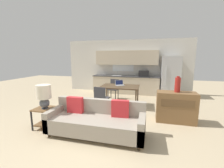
# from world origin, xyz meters

# --- Properties ---
(ground_plane) EXTENTS (20.00, 20.00, 0.00)m
(ground_plane) POSITION_xyz_m (0.00, 0.00, 0.00)
(ground_plane) COLOR tan
(wall_back) EXTENTS (6.40, 0.07, 2.70)m
(wall_back) POSITION_xyz_m (-0.00, 4.63, 1.35)
(wall_back) COLOR silver
(wall_back) RESTS_ON ground_plane
(kitchen_counter) EXTENTS (3.31, 0.65, 2.15)m
(kitchen_counter) POSITION_xyz_m (0.02, 4.33, 0.84)
(kitchen_counter) COLOR beige
(kitchen_counter) RESTS_ON ground_plane
(refrigerator) EXTENTS (0.82, 0.77, 1.86)m
(refrigerator) POSITION_xyz_m (2.11, 4.21, 0.93)
(refrigerator) COLOR #B7BABC
(refrigerator) RESTS_ON ground_plane
(dining_table) EXTENTS (1.40, 0.93, 0.75)m
(dining_table) POSITION_xyz_m (0.12, 2.25, 0.69)
(dining_table) COLOR brown
(dining_table) RESTS_ON ground_plane
(couch) EXTENTS (2.23, 0.80, 0.84)m
(couch) POSITION_xyz_m (0.03, -0.03, 0.33)
(couch) COLOR #3D2D1E
(couch) RESTS_ON ground_plane
(side_table) EXTENTS (0.47, 0.47, 0.53)m
(side_table) POSITION_xyz_m (-1.37, -0.05, 0.36)
(side_table) COLOR brown
(side_table) RESTS_ON ground_plane
(table_lamp) EXTENTS (0.35, 0.35, 0.61)m
(table_lamp) POSITION_xyz_m (-1.33, -0.07, 0.89)
(table_lamp) COLOR #4C515B
(table_lamp) RESTS_ON side_table
(credenza) EXTENTS (1.05, 0.47, 0.85)m
(credenza) POSITION_xyz_m (1.94, 1.20, 0.43)
(credenza) COLOR brown
(credenza) RESTS_ON ground_plane
(vase) EXTENTS (0.15, 0.15, 0.44)m
(vase) POSITION_xyz_m (1.95, 1.23, 1.06)
(vase) COLOR maroon
(vase) RESTS_ON credenza
(dining_chair_far_left) EXTENTS (0.47, 0.47, 0.87)m
(dining_chair_far_left) POSITION_xyz_m (-0.32, 3.06, 0.50)
(dining_chair_far_left) COLOR #38383D
(dining_chair_far_left) RESTS_ON ground_plane
(dining_chair_near_left) EXTENTS (0.46, 0.46, 0.87)m
(dining_chair_near_left) POSITION_xyz_m (-0.33, 1.40, 0.50)
(dining_chair_near_left) COLOR #38383D
(dining_chair_near_left) RESTS_ON ground_plane
(laptop) EXTENTS (0.40, 0.38, 0.20)m
(laptop) POSITION_xyz_m (0.08, 2.39, 0.80)
(laptop) COLOR #B7BABC
(laptop) RESTS_ON dining_table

